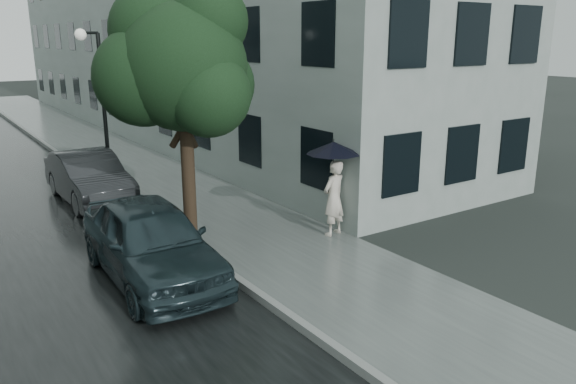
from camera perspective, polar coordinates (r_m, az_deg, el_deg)
ground at (r=11.01m, az=4.29°, el=-8.89°), size 120.00×120.00×0.00m
sidewalk at (r=21.35m, az=-15.56°, el=2.62°), size 3.50×60.00×0.01m
kerb_near at (r=20.85m, az=-20.31°, el=2.12°), size 0.15×60.00×0.15m
building_near at (r=29.74m, az=-11.28°, el=15.08°), size 7.02×36.00×9.00m
pedestrian at (r=13.15m, az=4.66°, el=-0.61°), size 0.74×0.58×1.80m
umbrella at (r=12.83m, az=4.66°, el=4.50°), size 1.49×1.49×1.36m
street_tree at (r=12.10m, az=-10.82°, el=12.55°), size 3.47×3.16×5.68m
lamp_post at (r=17.50m, az=-18.68°, el=8.77°), size 0.82×0.47×4.77m
car_near at (r=11.06m, az=-13.75°, el=-4.85°), size 1.96×4.57×1.54m
car_far at (r=16.83m, az=-19.56°, el=1.41°), size 1.55×4.30×1.41m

